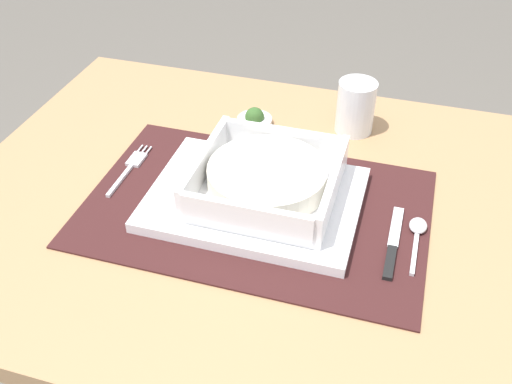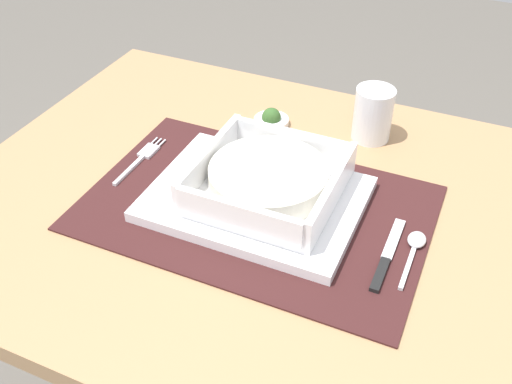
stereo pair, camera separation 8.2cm
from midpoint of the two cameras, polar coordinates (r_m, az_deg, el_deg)
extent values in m
cube|color=#A37A51|center=(0.87, 2.65, -1.56)|extent=(0.88, 0.70, 0.03)
cube|color=olive|center=(1.44, -7.73, -1.28)|extent=(0.05, 0.05, 0.69)
cube|color=olive|center=(1.31, 23.73, -10.13)|extent=(0.05, 0.05, 0.69)
cube|color=#381919|center=(0.84, 2.80, -1.63)|extent=(0.48, 0.31, 0.00)
cube|color=white|center=(0.84, 2.76, -0.77)|extent=(0.30, 0.22, 0.02)
cube|color=white|center=(0.84, 3.90, -0.03)|extent=(0.20, 0.20, 0.01)
cube|color=white|center=(0.85, -1.90, 2.93)|extent=(0.01, 0.20, 0.04)
cube|color=white|center=(0.80, 10.19, -0.27)|extent=(0.01, 0.20, 0.04)
cube|color=white|center=(0.75, 1.45, -2.53)|extent=(0.18, 0.01, 0.04)
cube|color=white|center=(0.89, 6.10, 4.69)|extent=(0.18, 0.01, 0.04)
cylinder|color=silver|center=(0.82, 3.96, 1.12)|extent=(0.17, 0.17, 0.03)
cube|color=silver|center=(0.92, -9.65, 1.97)|extent=(0.01, 0.08, 0.00)
cube|color=silver|center=(0.95, -7.88, 3.84)|extent=(0.02, 0.04, 0.00)
cylinder|color=silver|center=(0.98, -7.46, 4.79)|extent=(0.00, 0.02, 0.00)
cylinder|color=silver|center=(0.97, -7.07, 4.69)|extent=(0.00, 0.02, 0.00)
cylinder|color=silver|center=(0.97, -6.67, 4.59)|extent=(0.00, 0.02, 0.00)
cube|color=silver|center=(0.78, 17.33, -7.18)|extent=(0.01, 0.08, 0.00)
ellipsoid|color=silver|center=(0.82, 18.03, -4.52)|extent=(0.02, 0.03, 0.01)
cube|color=black|center=(0.77, 14.92, -7.83)|extent=(0.01, 0.06, 0.01)
cube|color=silver|center=(0.82, 15.95, -4.50)|extent=(0.01, 0.08, 0.00)
cylinder|color=white|center=(0.99, 13.57, 7.22)|extent=(0.06, 0.06, 0.09)
cylinder|color=#C64C1E|center=(1.00, 13.48, 6.71)|extent=(0.05, 0.05, 0.06)
cylinder|color=white|center=(1.02, 3.80, 6.69)|extent=(0.06, 0.06, 0.01)
sphere|color=#335926|center=(1.02, 3.83, 7.12)|extent=(0.03, 0.03, 0.03)
camera|label=1|loc=(0.04, -87.14, 2.29)|focal=41.55mm
camera|label=2|loc=(0.04, 92.86, -2.29)|focal=41.55mm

